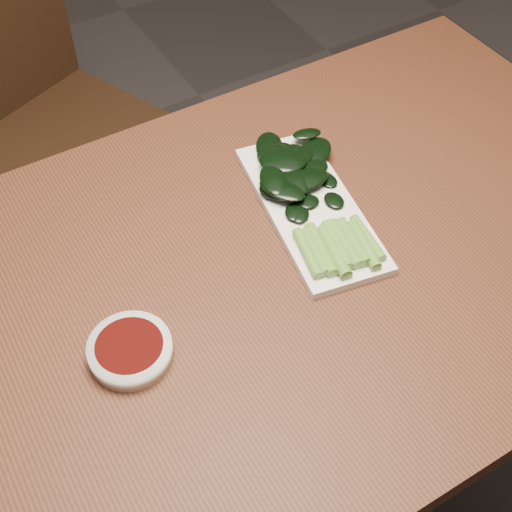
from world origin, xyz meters
name	(u,v)px	position (x,y,z in m)	size (l,w,h in m)	color
ground	(256,480)	(0.00, 0.00, 0.00)	(6.00, 6.00, 0.00)	#2F2C2D
table	(257,301)	(0.00, 0.00, 0.68)	(1.40, 0.80, 0.75)	#462314
chair_far	(45,109)	(-0.07, 0.88, 0.49)	(0.53, 0.53, 0.89)	black
sauce_bowl	(130,350)	(-0.22, -0.04, 0.76)	(0.11, 0.11, 0.03)	silver
serving_plate	(311,208)	(0.14, 0.06, 0.76)	(0.19, 0.35, 0.01)	silver
gai_lan	(301,188)	(0.14, 0.09, 0.78)	(0.20, 0.35, 0.03)	#5D9031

